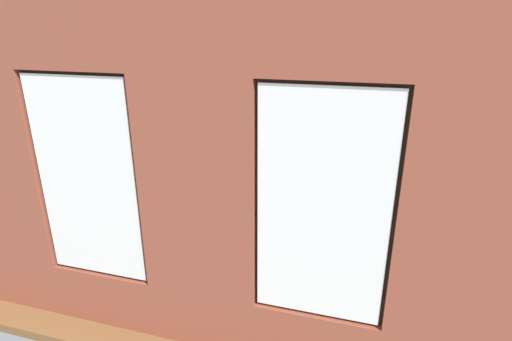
{
  "coord_description": "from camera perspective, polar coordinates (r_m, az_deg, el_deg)",
  "views": [
    {
      "loc": [
        -1.32,
        5.32,
        2.86
      ],
      "look_at": [
        0.12,
        0.4,
        0.97
      ],
      "focal_mm": 28.0,
      "sensor_mm": 36.0,
      "label": 1
    }
  ],
  "objects": [
    {
      "name": "papasan_chair",
      "position": [
        7.45,
        0.72,
        1.38
      ],
      "size": [
        1.15,
        1.15,
        0.71
      ],
      "color": "olive",
      "rests_on": "ground_plane"
    },
    {
      "name": "potted_plant_near_tv",
      "position": [
        5.95,
        -20.74,
        -2.08
      ],
      "size": [
        0.81,
        0.81,
        1.14
      ],
      "color": "#47423D",
      "rests_on": "ground_plane"
    },
    {
      "name": "potted_plant_between_couches",
      "position": [
        4.08,
        10.84,
        -11.82
      ],
      "size": [
        0.73,
        0.88,
        1.35
      ],
      "color": "#47423D",
      "rests_on": "ground_plane"
    },
    {
      "name": "potted_plant_corner_near_left",
      "position": [
        7.65,
        24.58,
        2.22
      ],
      "size": [
        0.92,
        0.89,
        1.45
      ],
      "color": "gray",
      "rests_on": "ground_plane"
    },
    {
      "name": "white_wall_right",
      "position": [
        6.8,
        -23.7,
        8.42
      ],
      "size": [
        0.1,
        4.86,
        3.32
      ],
      "primitive_type": "cube",
      "color": "white",
      "rests_on": "ground_plane"
    },
    {
      "name": "potted_plant_mid_room_small",
      "position": [
        6.94,
        11.77,
        -1.35
      ],
      "size": [
        0.28,
        0.28,
        0.55
      ],
      "color": "#9E5638",
      "rests_on": "ground_plane"
    },
    {
      "name": "couch_by_window",
      "position": [
        4.55,
        -7.61,
        -13.77
      ],
      "size": [
        1.87,
        0.87,
        0.8
      ],
      "color": "black",
      "rests_on": "ground_plane"
    },
    {
      "name": "coffee_table",
      "position": [
        5.85,
        -2.33,
        -4.61
      ],
      "size": [
        1.51,
        0.72,
        0.46
      ],
      "color": "tan",
      "rests_on": "ground_plane"
    },
    {
      "name": "tv_flatscreen",
      "position": [
        6.9,
        -20.21,
        2.48
      ],
      "size": [
        1.21,
        0.2,
        0.8
      ],
      "color": "black",
      "rests_on": "media_console"
    },
    {
      "name": "potted_plant_beside_window_right",
      "position": [
        5.29,
        -26.98,
        -6.98
      ],
      "size": [
        0.86,
        0.86,
        1.44
      ],
      "color": "beige",
      "rests_on": "ground_plane"
    },
    {
      "name": "brick_wall_with_windows",
      "position": [
        3.29,
        -8.56,
        -1.35
      ],
      "size": [
        6.1,
        0.3,
        3.32
      ],
      "color": "brown",
      "rests_on": "ground_plane"
    },
    {
      "name": "table_plant_small",
      "position": [
        5.92,
        -3.82,
        -2.44
      ],
      "size": [
        0.14,
        0.14,
        0.23
      ],
      "color": "gray",
      "rests_on": "coffee_table"
    },
    {
      "name": "remote_silver",
      "position": [
        5.89,
        -6.88,
        -3.89
      ],
      "size": [
        0.12,
        0.18,
        0.02
      ],
      "primitive_type": "cube",
      "rotation": [
        0.0,
        0.0,
        3.57
      ],
      "color": "#B2B2B7",
      "rests_on": "coffee_table"
    },
    {
      "name": "potted_plant_foreground_right",
      "position": [
        8.37,
        -10.7,
        5.27
      ],
      "size": [
        1.0,
        0.98,
        1.45
      ],
      "color": "brown",
      "rests_on": "ground_plane"
    },
    {
      "name": "couch_left",
      "position": [
        5.35,
        25.67,
        -10.21
      ],
      "size": [
        0.95,
        1.92,
        0.8
      ],
      "rotation": [
        0.0,
        0.0,
        1.53
      ],
      "color": "black",
      "rests_on": "ground_plane"
    },
    {
      "name": "cup_ceramic",
      "position": [
        5.81,
        -2.35,
        -3.64
      ],
      "size": [
        0.09,
        0.09,
        0.11
      ],
      "primitive_type": "cylinder",
      "color": "#4C4C51",
      "rests_on": "coffee_table"
    },
    {
      "name": "remote_gray",
      "position": [
        5.83,
        1.94,
        -4.0
      ],
      "size": [
        0.17,
        0.14,
        0.02
      ],
      "primitive_type": "cube",
      "rotation": [
        0.0,
        0.0,
        0.95
      ],
      "color": "#59595B",
      "rests_on": "coffee_table"
    },
    {
      "name": "candle_jar",
      "position": [
        5.68,
        -1.61,
        -4.16
      ],
      "size": [
        0.08,
        0.08,
        0.11
      ],
      "primitive_type": "cylinder",
      "color": "#B7333D",
      "rests_on": "coffee_table"
    },
    {
      "name": "ground_plane",
      "position": [
        6.2,
        2.13,
        -7.76
      ],
      "size": [
        6.7,
        5.86,
        0.1
      ],
      "primitive_type": "cube",
      "color": "brown"
    },
    {
      "name": "media_console",
      "position": [
        7.11,
        -19.59,
        -2.54
      ],
      "size": [
        0.9,
        0.42,
        0.5
      ],
      "primitive_type": "cube",
      "color": "black",
      "rests_on": "ground_plane"
    },
    {
      "name": "potted_plant_by_left_couch",
      "position": [
        6.48,
        20.69,
        -2.87
      ],
      "size": [
        0.43,
        0.43,
        0.7
      ],
      "color": "#9E5638",
      "rests_on": "ground_plane"
    }
  ]
}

